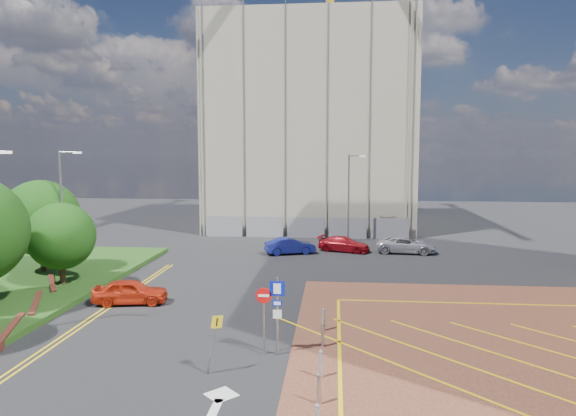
# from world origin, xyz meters

# --- Properties ---
(ground) EXTENTS (140.00, 140.00, 0.00)m
(ground) POSITION_xyz_m (0.00, 0.00, 0.00)
(ground) COLOR black
(ground) RESTS_ON ground
(retaining_wall) EXTENTS (6.06, 20.33, 0.40)m
(retaining_wall) POSITION_xyz_m (-11.80, 2.00, 0.20)
(retaining_wall) COLOR brown
(retaining_wall) RESTS_ON ground
(tree_c) EXTENTS (4.00, 4.00, 4.90)m
(tree_c) POSITION_xyz_m (-13.50, 10.00, 3.19)
(tree_c) COLOR #3D2B1C
(tree_c) RESTS_ON grass_bed
(tree_d) EXTENTS (5.00, 5.00, 6.08)m
(tree_d) POSITION_xyz_m (-16.50, 13.00, 3.87)
(tree_d) COLOR #3D2B1C
(tree_d) RESTS_ON grass_bed
(lamp_left_far) EXTENTS (1.53, 0.16, 8.00)m
(lamp_left_far) POSITION_xyz_m (-14.42, 12.00, 4.66)
(lamp_left_far) COLOR #9EA0A8
(lamp_left_far) RESTS_ON grass_bed
(lamp_back) EXTENTS (1.53, 0.16, 8.00)m
(lamp_back) POSITION_xyz_m (4.08, 28.00, 4.36)
(lamp_back) COLOR #9EA0A8
(lamp_back) RESTS_ON ground
(sign_cluster) EXTENTS (1.17, 0.12, 3.20)m
(sign_cluster) POSITION_xyz_m (0.30, 0.98, 1.95)
(sign_cluster) COLOR #9EA0A8
(sign_cluster) RESTS_ON ground
(warning_sign) EXTENTS (0.64, 0.39, 2.25)m
(warning_sign) POSITION_xyz_m (-1.62, -1.04, 1.43)
(warning_sign) COLOR #9EA0A8
(warning_sign) RESTS_ON ground
(bollard_row) EXTENTS (0.14, 11.14, 0.90)m
(bollard_row) POSITION_xyz_m (2.30, -1.67, 0.47)
(bollard_row) COLOR #9EA0A8
(bollard_row) RESTS_ON forecourt
(construction_building) EXTENTS (21.20, 19.20, 22.00)m
(construction_building) POSITION_xyz_m (0.00, 40.00, 11.00)
(construction_building) COLOR #9F9782
(construction_building) RESTS_ON ground
(construction_fence) EXTENTS (21.60, 0.06, 2.00)m
(construction_fence) POSITION_xyz_m (1.00, 30.00, 1.00)
(construction_fence) COLOR gray
(construction_fence) RESTS_ON ground
(car_red_left) EXTENTS (4.14, 2.22, 1.34)m
(car_red_left) POSITION_xyz_m (-8.21, 7.33, 0.67)
(car_red_left) COLOR red
(car_red_left) RESTS_ON ground
(car_blue_back) EXTENTS (4.28, 2.63, 1.33)m
(car_blue_back) POSITION_xyz_m (-0.82, 21.86, 0.67)
(car_blue_back) COLOR navy
(car_blue_back) RESTS_ON ground
(car_red_back) EXTENTS (4.62, 3.00, 1.25)m
(car_red_back) POSITION_xyz_m (3.56, 23.36, 0.62)
(car_red_back) COLOR #A00D17
(car_red_back) RESTS_ON ground
(car_silver_back) EXTENTS (4.96, 2.62, 1.33)m
(car_silver_back) POSITION_xyz_m (8.57, 23.14, 0.67)
(car_silver_back) COLOR silver
(car_silver_back) RESTS_ON ground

